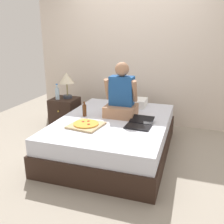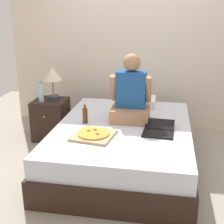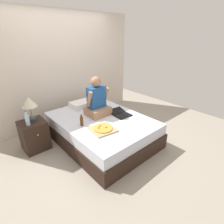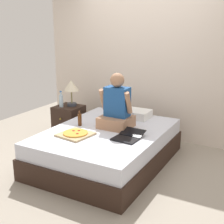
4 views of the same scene
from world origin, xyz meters
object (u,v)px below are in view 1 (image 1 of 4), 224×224
nightstand_left (65,114)px  pizza_box (86,125)px  person_seated (121,97)px  laptop (139,124)px  bed (114,135)px  lamp_on_left_nightstand (67,80)px  beer_bottle_on_bed (84,110)px  water_bottle (57,93)px

nightstand_left → pizza_box: nightstand_left is taller
nightstand_left → person_seated: 1.34m
person_seated → laptop: bearing=-45.0°
bed → laptop: (0.40, -0.15, 0.27)m
nightstand_left → person_seated: (1.17, -0.43, 0.51)m
lamp_on_left_nightstand → beer_bottle_on_bed: size_ratio=2.05×
beer_bottle_on_bed → person_seated: bearing=21.6°
lamp_on_left_nightstand → laptop: bearing=-29.1°
person_seated → laptop: (0.34, -0.34, -0.27)m
nightstand_left → laptop: bearing=-27.0°
bed → person_seated: bearing=73.6°
water_bottle → laptop: (1.59, -0.68, -0.15)m
person_seated → lamp_on_left_nightstand: bearing=157.1°
nightstand_left → lamp_on_left_nightstand: lamp_on_left_nightstand is taller
person_seated → pizza_box: person_seated is taller
person_seated → beer_bottle_on_bed: (-0.50, -0.20, -0.20)m
laptop → pizza_box: (-0.66, -0.23, -0.00)m
nightstand_left → water_bottle: 0.41m
person_seated → bed: bearing=-106.4°
bed → person_seated: (0.06, 0.19, 0.54)m
water_bottle → lamp_on_left_nightstand: bearing=49.4°
nightstand_left → pizza_box: size_ratio=1.23×
laptop → beer_bottle_on_bed: bearing=170.3°
water_bottle → person_seated: person_seated is taller
laptop → beer_bottle_on_bed: 0.86m
water_bottle → beer_bottle_on_bed: bearing=-35.5°
water_bottle → pizza_box: (0.93, -0.91, -0.15)m
bed → nightstand_left: (-1.11, 0.62, 0.03)m
pizza_box → beer_bottle_on_bed: 0.42m
water_bottle → nightstand_left: bearing=48.3°
lamp_on_left_nightstand → nightstand_left: bearing=-128.6°
nightstand_left → beer_bottle_on_bed: size_ratio=2.54×
laptop → bed: bearing=158.8°
laptop → water_bottle: bearing=156.9°
pizza_box → beer_bottle_on_bed: beer_bottle_on_bed is taller
lamp_on_left_nightstand → beer_bottle_on_bed: 0.97m
nightstand_left → laptop: (1.51, -0.77, 0.24)m
lamp_on_left_nightstand → laptop: size_ratio=1.04×
bed → person_seated: 0.58m
pizza_box → bed: bearing=55.9°
bed → nightstand_left: size_ratio=3.70×
lamp_on_left_nightstand → laptop: lamp_on_left_nightstand is taller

